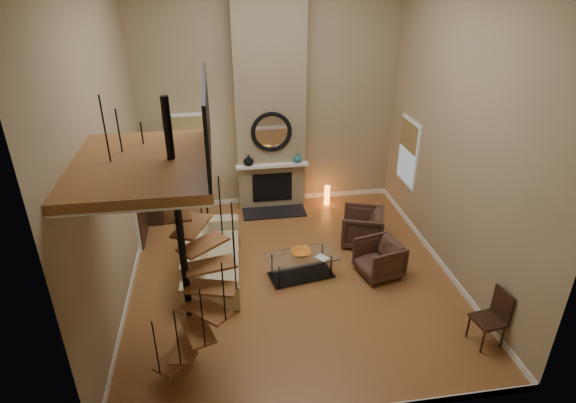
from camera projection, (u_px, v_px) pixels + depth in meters
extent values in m
cube|color=#AF7038|center=(291.00, 276.00, 9.14)|extent=(6.00, 6.50, 0.01)
cube|color=tan|center=(269.00, 93.00, 10.76)|extent=(6.00, 0.02, 5.50)
cube|color=tan|center=(341.00, 242.00, 5.03)|extent=(6.00, 0.02, 5.50)
cube|color=tan|center=(105.00, 150.00, 7.48)|extent=(0.02, 6.50, 5.50)
cube|color=tan|center=(460.00, 131.00, 8.31)|extent=(0.02, 6.50, 5.50)
cube|color=white|center=(271.00, 199.00, 11.97)|extent=(6.00, 0.02, 0.12)
cube|color=white|center=(131.00, 287.00, 8.70)|extent=(0.02, 6.50, 0.12)
cube|color=white|center=(438.00, 259.00, 9.52)|extent=(0.02, 6.50, 0.12)
cube|color=#867857|center=(270.00, 95.00, 10.59)|extent=(1.60, 0.38, 5.50)
cube|color=black|center=(274.00, 212.00, 11.40)|extent=(1.50, 0.60, 0.04)
cube|color=black|center=(272.00, 187.00, 11.41)|extent=(0.95, 0.02, 0.72)
cube|color=white|center=(272.00, 166.00, 11.07)|extent=(1.70, 0.18, 0.06)
torus|color=black|center=(272.00, 132.00, 10.76)|extent=(0.94, 0.10, 0.94)
cylinder|color=white|center=(271.00, 132.00, 10.77)|extent=(0.80, 0.01, 0.80)
imported|color=black|center=(248.00, 160.00, 10.96)|extent=(0.24, 0.24, 0.25)
imported|color=#1B5E60|center=(297.00, 158.00, 11.13)|extent=(0.20, 0.20, 0.21)
cube|color=white|center=(189.00, 145.00, 11.00)|extent=(1.02, 0.04, 1.52)
cube|color=#8C9EB2|center=(189.00, 145.00, 10.98)|extent=(0.90, 0.01, 1.40)
cube|color=#9E8547|center=(188.00, 137.00, 10.87)|extent=(0.90, 0.01, 0.98)
cube|color=white|center=(409.00, 152.00, 10.59)|extent=(0.04, 1.02, 1.52)
cube|color=#8C9EB2|center=(407.00, 152.00, 10.58)|extent=(0.01, 0.90, 1.40)
cube|color=#9E8547|center=(409.00, 136.00, 10.41)|extent=(0.01, 0.90, 0.63)
cube|color=white|center=(137.00, 196.00, 9.84)|extent=(0.06, 1.05, 2.16)
cube|color=#311B10|center=(139.00, 197.00, 9.86)|extent=(0.05, 0.90, 2.05)
cube|color=#8C9EB2|center=(137.00, 179.00, 9.67)|extent=(0.01, 0.60, 0.90)
cube|color=#965E31|center=(143.00, 165.00, 5.82)|extent=(1.70, 2.20, 0.12)
cube|color=white|center=(144.00, 170.00, 5.85)|extent=(1.70, 2.20, 0.03)
cube|color=black|center=(207.00, 120.00, 5.69)|extent=(0.04, 2.20, 0.94)
cylinder|color=black|center=(182.00, 243.00, 6.40)|extent=(0.10, 0.10, 4.02)
cube|color=#965E31|center=(177.00, 357.00, 6.91)|extent=(0.71, 0.78, 0.04)
cylinder|color=black|center=(156.00, 348.00, 6.42)|extent=(0.02, 0.02, 0.94)
cube|color=#965E31|center=(187.00, 346.00, 6.75)|extent=(0.46, 0.77, 0.04)
cylinder|color=black|center=(177.00, 338.00, 6.22)|extent=(0.02, 0.02, 0.94)
cube|color=#965E31|center=(197.00, 330.00, 6.67)|extent=(0.55, 0.79, 0.04)
cylinder|color=black|center=(203.00, 319.00, 6.17)|extent=(0.02, 0.02, 0.94)
cube|color=#965E31|center=(207.00, 310.00, 6.65)|extent=(0.75, 0.74, 0.04)
cylinder|color=black|center=(224.00, 292.00, 6.25)|extent=(0.02, 0.02, 0.94)
cube|color=#965E31|center=(211.00, 288.00, 6.68)|extent=(0.79, 0.53, 0.04)
cylinder|color=black|center=(235.00, 262.00, 6.43)|extent=(0.02, 0.02, 0.94)
cube|color=#965E31|center=(210.00, 265.00, 6.72)|extent=(0.77, 0.48, 0.04)
cylinder|color=black|center=(233.00, 232.00, 6.62)|extent=(0.02, 0.02, 0.94)
cube|color=#965E31|center=(203.00, 245.00, 6.73)|extent=(0.77, 0.72, 0.04)
cylinder|color=black|center=(220.00, 206.00, 6.75)|extent=(0.02, 0.02, 0.94)
cube|color=#965E31|center=(192.00, 226.00, 6.68)|extent=(0.58, 0.79, 0.04)
cylinder|color=black|center=(199.00, 185.00, 6.78)|extent=(0.02, 0.02, 0.94)
cube|color=#965E31|center=(177.00, 210.00, 6.56)|extent=(0.41, 0.75, 0.04)
cylinder|color=black|center=(173.00, 169.00, 6.66)|extent=(0.02, 0.02, 0.94)
cube|color=#965E31|center=(163.00, 196.00, 6.37)|extent=(0.68, 0.79, 0.04)
cylinder|color=black|center=(145.00, 156.00, 6.39)|extent=(0.02, 0.02, 0.94)
cube|color=#965E31|center=(150.00, 182.00, 6.12)|extent=(0.80, 0.64, 0.04)
cylinder|color=black|center=(121.00, 145.00, 6.01)|extent=(0.02, 0.02, 0.94)
cube|color=#965E31|center=(143.00, 169.00, 5.85)|extent=(0.72, 0.34, 0.04)
cylinder|color=black|center=(106.00, 134.00, 5.58)|extent=(0.02, 0.02, 0.94)
cube|color=#311B10|center=(153.00, 181.00, 10.79)|extent=(0.39, 0.83, 1.86)
imported|color=tan|center=(212.00, 253.00, 9.12)|extent=(1.15, 2.66, 0.76)
imported|color=#492D21|center=(366.00, 228.00, 10.07)|extent=(1.09, 1.08, 0.79)
imported|color=#492D21|center=(382.00, 258.00, 9.05)|extent=(0.93, 0.92, 0.71)
cube|color=silver|center=(302.00, 257.00, 8.93)|extent=(1.41, 0.87, 0.02)
cube|color=black|center=(301.00, 275.00, 9.12)|extent=(1.28, 0.75, 0.02)
cylinder|color=black|center=(279.00, 278.00, 8.69)|extent=(0.04, 0.04, 0.48)
cylinder|color=black|center=(331.00, 267.00, 8.99)|extent=(0.04, 0.04, 0.48)
cylinder|color=black|center=(272.00, 265.00, 9.07)|extent=(0.04, 0.04, 0.48)
cylinder|color=black|center=(322.00, 255.00, 9.37)|extent=(0.04, 0.04, 0.48)
imported|color=orange|center=(301.00, 253.00, 8.95)|extent=(0.37, 0.37, 0.09)
imported|color=gray|center=(321.00, 258.00, 8.84)|extent=(0.28, 0.30, 0.02)
cylinder|color=black|center=(208.00, 221.00, 11.00)|extent=(0.37, 0.37, 0.03)
cylinder|color=black|center=(206.00, 191.00, 10.65)|extent=(0.04, 0.04, 1.58)
cylinder|color=#F2E5C6|center=(203.00, 160.00, 10.31)|extent=(0.41, 0.41, 0.33)
cylinder|color=orange|center=(327.00, 195.00, 11.70)|extent=(0.14, 0.14, 0.50)
cube|color=#311B10|center=(488.00, 320.00, 7.34)|extent=(0.48, 0.48, 0.05)
cube|color=#311B10|center=(502.00, 305.00, 7.28)|extent=(0.10, 0.41, 0.51)
cylinder|color=#311B10|center=(483.00, 342.00, 7.25)|extent=(0.04, 0.04, 0.41)
cylinder|color=#311B10|center=(502.00, 337.00, 7.34)|extent=(0.04, 0.04, 0.41)
cylinder|color=#311B10|center=(468.00, 327.00, 7.55)|extent=(0.04, 0.04, 0.41)
cylinder|color=#311B10|center=(487.00, 322.00, 7.65)|extent=(0.04, 0.04, 0.41)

